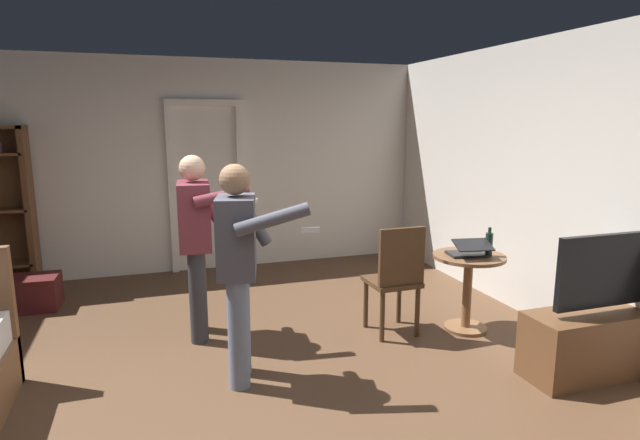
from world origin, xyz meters
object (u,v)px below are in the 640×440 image
Objects in this scene: tv_flatscreen at (601,334)px; wooden_chair at (396,276)px; person_blue_shirt at (239,260)px; bottle_on_table at (489,244)px; suitcase_dark at (35,293)px; laptop at (469,251)px; person_striped_shirt at (196,233)px; side_table at (468,280)px.

wooden_chair is at bearing 135.59° from tv_flatscreen.
person_blue_shirt reaches higher than tv_flatscreen.
suitcase_dark is at bearing 154.43° from bottle_on_table.
laptop is at bearing -11.99° from wooden_chair.
person_striped_shirt is at bearing 163.76° from laptop.
suitcase_dark is (-4.30, 2.85, -0.14)m from tv_flatscreen.
tv_flatscreen is at bearing -16.11° from person_blue_shirt.
wooden_chair is (-0.67, 0.09, 0.07)m from side_table.
laptop is 4.26m from suitcase_dark.
bottle_on_table is at bearing -29.74° from side_table.
wooden_chair is at bearing 14.86° from person_blue_shirt.
wooden_chair is 0.62× the size of person_striped_shirt.
side_table is 1.56× the size of suitcase_dark.
person_striped_shirt is at bearing 162.16° from wooden_chair.
laptop is 2.08m from person_blue_shirt.
person_striped_shirt is (-2.27, 0.66, 0.18)m from laptop.
person_blue_shirt is (-1.42, -0.38, 0.36)m from wooden_chair.
person_blue_shirt reaches higher than laptop.
tv_flatscreen is 5.16m from suitcase_dark.
laptop is at bearing 168.08° from bottle_on_table.
person_blue_shirt is at bearing -165.14° from wooden_chair.
bottle_on_table is 0.87m from wooden_chair.
person_striped_shirt is at bearing 103.34° from person_blue_shirt.
person_blue_shirt is (-2.24, -0.21, 0.10)m from bottle_on_table.
bottle_on_table is 2.55m from person_striped_shirt.
wooden_chair is 1.52m from person_blue_shirt.
bottle_on_table reaches higher than suitcase_dark.
tv_flatscreen reaches higher than side_table.
tv_flatscreen is 3.29m from person_striped_shirt.
person_striped_shirt is at bearing 164.07° from bottle_on_table.
person_striped_shirt is (-2.78, 1.65, 0.62)m from tv_flatscreen.
side_table is 4.25m from suitcase_dark.
bottle_on_table is at bearing -23.08° from suitcase_dark.
tv_flatscreen is 1.12m from bottle_on_table.
bottle_on_table is at bearing -11.98° from wooden_chair.
bottle_on_table is (0.18, -0.04, 0.06)m from laptop.
laptop is (-0.51, 0.98, 0.45)m from tv_flatscreen.
side_table is (-0.47, 1.03, 0.17)m from tv_flatscreen.
laptop is 1.46× the size of bottle_on_table.
tv_flatscreen reaches higher than bottle_on_table.
side_table is 1.86× the size of laptop.
suitcase_dark is (-1.73, 2.10, -0.74)m from person_blue_shirt.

